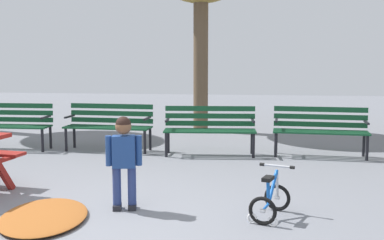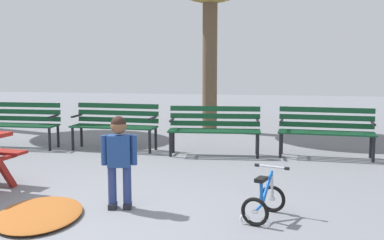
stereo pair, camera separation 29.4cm
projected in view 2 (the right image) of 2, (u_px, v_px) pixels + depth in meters
name	position (u px, v px, depth m)	size (l,w,h in m)	color
ground	(76.00, 224.00, 4.89)	(36.00, 36.00, 0.00)	slate
park_bench_far_left	(18.00, 121.00, 9.08)	(1.60, 0.47, 0.85)	#144728
park_bench_left	(115.00, 122.00, 8.86)	(1.62, 0.55, 0.85)	#144728
park_bench_right	(215.00, 126.00, 8.36)	(1.63, 0.57, 0.85)	#144728
park_bench_far_right	(326.00, 128.00, 8.14)	(1.63, 0.57, 0.85)	#144728
child_standing	(119.00, 155.00, 5.32)	(0.40, 0.21, 1.06)	navy
kids_bicycle	(264.00, 200.00, 5.02)	(0.51, 0.63, 0.54)	black
leaf_pile	(39.00, 214.00, 5.10)	(1.29, 0.90, 0.07)	#9E5623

